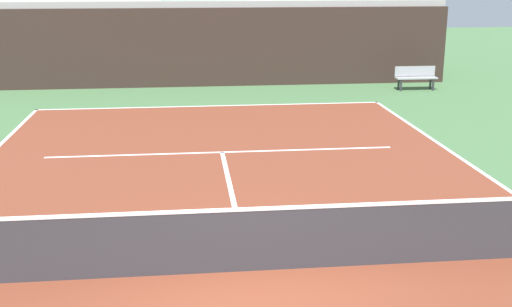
{
  "coord_description": "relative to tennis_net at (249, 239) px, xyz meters",
  "views": [
    {
      "loc": [
        -0.86,
        -8.53,
        4.18
      ],
      "look_at": [
        0.32,
        2.0,
        1.2
      ],
      "focal_mm": 45.66,
      "sensor_mm": 36.0,
      "label": 1
    }
  ],
  "objects": [
    {
      "name": "centre_service_line",
      "position": [
        0.0,
        3.2,
        -0.5
      ],
      "size": [
        0.1,
        6.4,
        0.0
      ],
      "primitive_type": "cube",
      "color": "white",
      "rests_on": "court_surface"
    },
    {
      "name": "service_line_far",
      "position": [
        0.0,
        6.4,
        -0.5
      ],
      "size": [
        8.26,
        0.1,
        0.0
      ],
      "primitive_type": "cube",
      "color": "white",
      "rests_on": "court_surface"
    },
    {
      "name": "baseline_far",
      "position": [
        0.0,
        11.95,
        -0.5
      ],
      "size": [
        11.0,
        0.1,
        0.0
      ],
      "primitive_type": "cube",
      "color": "white",
      "rests_on": "court_surface"
    },
    {
      "name": "court_surface",
      "position": [
        0.0,
        0.0,
        -0.5
      ],
      "size": [
        11.0,
        24.0,
        0.01
      ],
      "primitive_type": "cube",
      "color": "brown",
      "rests_on": "ground_plane"
    },
    {
      "name": "player_bench",
      "position": [
        7.51,
        14.11,
        -0.0
      ],
      "size": [
        1.5,
        0.4,
        0.85
      ],
      "color": "#99999E",
      "rests_on": "ground_plane"
    },
    {
      "name": "tennis_net",
      "position": [
        0.0,
        0.0,
        0.0
      ],
      "size": [
        11.08,
        0.08,
        1.07
      ],
      "color": "black",
      "rests_on": "court_surface"
    },
    {
      "name": "back_wall",
      "position": [
        0.0,
        15.82,
        0.93
      ],
      "size": [
        18.37,
        0.3,
        2.88
      ],
      "primitive_type": "cube",
      "color": "#33231E",
      "rests_on": "ground_plane"
    },
    {
      "name": "stands_tier_upper",
      "position": [
        0.0,
        19.57,
        1.44
      ],
      "size": [
        18.37,
        2.4,
        3.89
      ],
      "primitive_type": "cube",
      "color": "#9E9E99",
      "rests_on": "ground_plane"
    },
    {
      "name": "ground_plane",
      "position": [
        0.0,
        0.0,
        -0.51
      ],
      "size": [
        80.0,
        80.0,
        0.0
      ],
      "primitive_type": "plane",
      "color": "#477042"
    },
    {
      "name": "stands_tier_lower",
      "position": [
        0.0,
        17.17,
        1.05
      ],
      "size": [
        18.37,
        2.4,
        3.11
      ],
      "primitive_type": "cube",
      "color": "#9E9E99",
      "rests_on": "ground_plane"
    }
  ]
}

